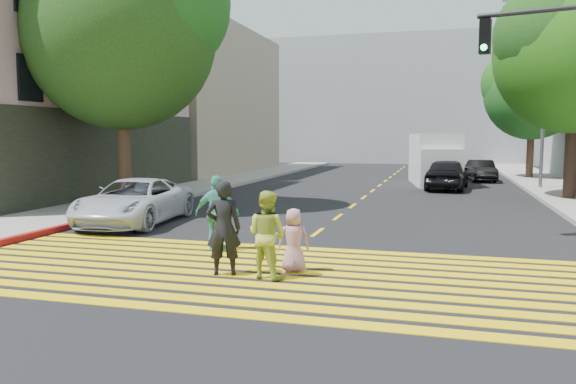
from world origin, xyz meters
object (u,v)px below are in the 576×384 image
at_px(tree_right_far, 534,87).
at_px(dark_car_near, 447,174).
at_px(tree_left, 123,24).
at_px(pedestrian_extra, 217,213).
at_px(white_van, 435,160).
at_px(white_sedan, 134,202).
at_px(pedestrian_child, 294,240).
at_px(dark_car_parked, 481,171).
at_px(pedestrian_woman, 267,234).
at_px(silver_car, 446,165).
at_px(pedestrian_man, 224,228).

bearing_deg(tree_right_far, dark_car_near, -121.94).
bearing_deg(tree_left, pedestrian_extra, -45.28).
bearing_deg(white_van, white_sedan, -125.80).
bearing_deg(pedestrian_child, white_sedan, -57.39).
relative_size(tree_left, dark_car_near, 2.16).
bearing_deg(tree_left, dark_car_parked, 51.19).
distance_m(tree_right_far, pedestrian_child, 27.40).
distance_m(pedestrian_woman, silver_car, 29.96).
height_order(silver_car, dark_car_parked, silver_car).
bearing_deg(white_sedan, pedestrian_man, -51.41).
bearing_deg(dark_car_parked, dark_car_near, -114.28).
distance_m(tree_left, pedestrian_woman, 12.74).
bearing_deg(pedestrian_child, pedestrian_woman, 35.69).
bearing_deg(dark_car_parked, pedestrian_man, -109.72).
relative_size(pedestrian_child, dark_car_parked, 0.34).
height_order(pedestrian_child, dark_car_parked, pedestrian_child).
xyz_separation_m(tree_left, pedestrian_extra, (6.04, -6.10, -5.69)).
distance_m(pedestrian_child, white_van, 20.96).
bearing_deg(dark_car_near, dark_car_parked, -102.69).
height_order(pedestrian_child, dark_car_near, dark_car_near).
bearing_deg(white_van, tree_right_far, 33.70).
xyz_separation_m(tree_right_far, dark_car_near, (-4.85, -7.77, -4.69)).
distance_m(pedestrian_child, white_sedan, 7.57).
distance_m(pedestrian_extra, dark_car_near, 17.32).
relative_size(dark_car_near, white_van, 0.75).
relative_size(tree_right_far, pedestrian_child, 6.48).
bearing_deg(white_sedan, pedestrian_extra, -42.70).
bearing_deg(silver_car, pedestrian_child, 76.16).
relative_size(pedestrian_child, white_van, 0.21).
relative_size(pedestrian_woman, pedestrian_extra, 0.94).
distance_m(pedestrian_man, pedestrian_child, 1.37).
bearing_deg(tree_left, white_sedan, -55.82).
bearing_deg(pedestrian_child, white_van, -117.45).
bearing_deg(silver_car, pedestrian_man, 73.98).
bearing_deg(pedestrian_man, silver_car, -116.16).
bearing_deg(pedestrian_extra, pedestrian_man, 104.33).
bearing_deg(dark_car_parked, pedestrian_woman, -107.84).
bearing_deg(tree_left, white_van, 51.51).
height_order(pedestrian_man, white_van, white_van).
bearing_deg(silver_car, pedestrian_extra, 71.37).
bearing_deg(pedestrian_extra, white_sedan, -48.45).
bearing_deg(tree_right_far, dark_car_parked, -145.77).
relative_size(tree_left, pedestrian_child, 7.79).
relative_size(tree_right_far, white_sedan, 1.67).
distance_m(pedestrian_man, pedestrian_woman, 0.85).
xyz_separation_m(pedestrian_man, pedestrian_extra, (-1.01, 2.10, -0.04)).
relative_size(dark_car_near, silver_car, 0.98).
bearing_deg(pedestrian_child, pedestrian_man, 4.27).
height_order(tree_left, white_sedan, tree_left).
height_order(white_sedan, dark_car_parked, white_sedan).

